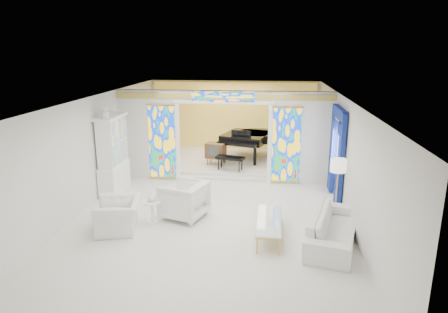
# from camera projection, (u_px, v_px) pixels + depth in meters

# --- Properties ---
(floor) EXTENTS (12.00, 12.00, 0.00)m
(floor) POSITION_uv_depth(u_px,v_px,m) (216.00, 203.00, 11.47)
(floor) COLOR white
(floor) RESTS_ON ground
(ceiling) EXTENTS (7.00, 12.00, 0.02)m
(ceiling) POSITION_uv_depth(u_px,v_px,m) (215.00, 98.00, 10.68)
(ceiling) COLOR silver
(ceiling) RESTS_ON wall_back
(wall_back) EXTENTS (7.00, 0.02, 3.00)m
(wall_back) POSITION_uv_depth(u_px,v_px,m) (234.00, 117.00, 16.83)
(wall_back) COLOR silver
(wall_back) RESTS_ON floor
(wall_front) EXTENTS (7.00, 0.02, 3.00)m
(wall_front) POSITION_uv_depth(u_px,v_px,m) (157.00, 265.00, 5.32)
(wall_front) COLOR silver
(wall_front) RESTS_ON floor
(wall_left) EXTENTS (0.02, 12.00, 3.00)m
(wall_left) POSITION_uv_depth(u_px,v_px,m) (95.00, 149.00, 11.45)
(wall_left) COLOR silver
(wall_left) RESTS_ON floor
(wall_right) EXTENTS (0.02, 12.00, 3.00)m
(wall_right) POSITION_uv_depth(u_px,v_px,m) (345.00, 156.00, 10.70)
(wall_right) COLOR silver
(wall_right) RESTS_ON floor
(partition_wall) EXTENTS (7.00, 0.22, 3.00)m
(partition_wall) POSITION_uv_depth(u_px,v_px,m) (224.00, 132.00, 12.95)
(partition_wall) COLOR silver
(partition_wall) RESTS_ON floor
(stained_glass_left) EXTENTS (0.90, 0.04, 2.40)m
(stained_glass_left) POSITION_uv_depth(u_px,v_px,m) (162.00, 142.00, 13.15)
(stained_glass_left) COLOR gold
(stained_glass_left) RESTS_ON partition_wall
(stained_glass_right) EXTENTS (0.90, 0.04, 2.40)m
(stained_glass_right) POSITION_uv_depth(u_px,v_px,m) (286.00, 145.00, 12.72)
(stained_glass_right) COLOR gold
(stained_glass_right) RESTS_ON partition_wall
(stained_glass_transom) EXTENTS (2.00, 0.04, 0.34)m
(stained_glass_transom) POSITION_uv_depth(u_px,v_px,m) (223.00, 97.00, 12.54)
(stained_glass_transom) COLOR gold
(stained_glass_transom) RESTS_ON partition_wall
(alcove_platform) EXTENTS (6.80, 3.80, 0.18)m
(alcove_platform) POSITION_uv_depth(u_px,v_px,m) (230.00, 161.00, 15.38)
(alcove_platform) COLOR white
(alcove_platform) RESTS_ON floor
(gold_curtain_back) EXTENTS (6.70, 0.10, 2.90)m
(gold_curtain_back) POSITION_uv_depth(u_px,v_px,m) (234.00, 117.00, 16.71)
(gold_curtain_back) COLOR #E0BD4D
(gold_curtain_back) RESTS_ON wall_back
(chandelier) EXTENTS (0.48, 0.48, 0.30)m
(chandelier) POSITION_uv_depth(u_px,v_px,m) (235.00, 97.00, 14.61)
(chandelier) COLOR gold
(chandelier) RESTS_ON ceiling
(blue_drapes) EXTENTS (0.14, 1.85, 2.65)m
(blue_drapes) POSITION_uv_depth(u_px,v_px,m) (337.00, 147.00, 11.36)
(blue_drapes) COLOR navy
(blue_drapes) RESTS_ON wall_right
(china_cabinet) EXTENTS (0.56, 1.46, 2.72)m
(china_cabinet) POSITION_uv_depth(u_px,v_px,m) (113.00, 155.00, 12.07)
(china_cabinet) COLOR white
(china_cabinet) RESTS_ON floor
(armchair_left) EXTENTS (1.26, 1.37, 0.76)m
(armchair_left) POSITION_uv_depth(u_px,v_px,m) (118.00, 215.00, 9.67)
(armchair_left) COLOR white
(armchair_left) RESTS_ON floor
(armchair_right) EXTENTS (1.34, 1.33, 0.97)m
(armchair_right) POSITION_uv_depth(u_px,v_px,m) (184.00, 200.00, 10.36)
(armchair_right) COLOR silver
(armchair_right) RESTS_ON floor
(sofa) EXTENTS (1.55, 2.64, 0.72)m
(sofa) POSITION_uv_depth(u_px,v_px,m) (333.00, 228.00, 9.03)
(sofa) COLOR silver
(sofa) RESTS_ON floor
(side_table) EXTENTS (0.46, 0.46, 0.57)m
(side_table) POSITION_uv_depth(u_px,v_px,m) (152.00, 209.00, 10.07)
(side_table) COLOR white
(side_table) RESTS_ON floor
(vase) EXTENTS (0.26, 0.26, 0.21)m
(vase) POSITION_uv_depth(u_px,v_px,m) (151.00, 197.00, 9.99)
(vase) COLOR silver
(vase) RESTS_ON side_table
(coffee_table) EXTENTS (0.60, 1.87, 0.42)m
(coffee_table) POSITION_uv_depth(u_px,v_px,m) (269.00, 221.00, 9.33)
(coffee_table) COLOR silver
(coffee_table) RESTS_ON floor
(floor_lamp) EXTENTS (0.52, 0.52, 1.64)m
(floor_lamp) POSITION_uv_depth(u_px,v_px,m) (338.00, 168.00, 9.94)
(floor_lamp) COLOR gold
(floor_lamp) RESTS_ON floor
(grand_piano) EXTENTS (2.46, 3.16, 1.21)m
(grand_piano) POSITION_uv_depth(u_px,v_px,m) (251.00, 137.00, 15.23)
(grand_piano) COLOR black
(grand_piano) RESTS_ON alcove_platform
(tv_console) EXTENTS (0.78, 0.62, 0.80)m
(tv_console) POSITION_uv_depth(u_px,v_px,m) (216.00, 151.00, 14.48)
(tv_console) COLOR brown
(tv_console) RESTS_ON alcove_platform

